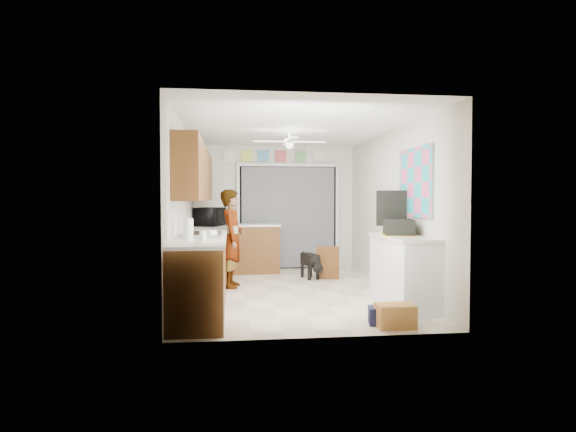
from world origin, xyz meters
name	(u,v)px	position (x,y,z in m)	size (l,w,h in m)	color
floor	(291,291)	(0.00, 0.00, 0.00)	(5.00, 5.00, 0.00)	beige
ceiling	(291,129)	(0.00, 0.00, 2.50)	(5.00, 5.00, 0.00)	white
wall_back	(276,208)	(0.00, 2.50, 1.25)	(3.20, 3.20, 0.00)	beige
wall_front	(322,216)	(0.00, -2.50, 1.25)	(3.20, 3.20, 0.00)	beige
wall_left	(185,211)	(-1.60, 0.00, 1.25)	(5.00, 5.00, 0.00)	beige
wall_right	(392,210)	(1.60, 0.00, 1.25)	(5.00, 5.00, 0.00)	beige
left_base_cabinets	(206,264)	(-1.30, 0.00, 0.45)	(0.60, 4.80, 0.90)	brown
left_countertop	(206,233)	(-1.29, 0.00, 0.92)	(0.62, 4.80, 0.04)	white
upper_cabinets	(197,175)	(-1.44, 0.20, 1.80)	(0.32, 4.00, 0.80)	brown
sink_basin	(202,235)	(-1.29, -1.00, 0.95)	(0.50, 0.76, 0.06)	silver
faucet	(187,228)	(-1.48, -1.00, 1.05)	(0.03, 0.03, 0.22)	silver
peninsula_base	(253,249)	(-0.50, 2.00, 0.45)	(1.00, 0.60, 0.90)	brown
peninsula_top	(253,225)	(-0.50, 2.00, 0.92)	(1.04, 0.64, 0.04)	white
back_opening_recess	(288,217)	(0.25, 2.47, 1.05)	(2.00, 0.06, 2.10)	black
curtain_panel	(288,217)	(0.25, 2.43, 1.05)	(1.90, 0.03, 2.05)	slate
door_trim_left	(238,218)	(-0.77, 2.44, 1.05)	(0.06, 0.04, 2.10)	white
door_trim_right	(337,217)	(1.27, 2.44, 1.05)	(0.06, 0.04, 2.10)	white
door_trim_head	(288,165)	(0.25, 2.44, 2.12)	(2.10, 0.04, 0.06)	white
header_frame_0	(246,156)	(-0.60, 2.47, 2.30)	(0.22, 0.02, 0.22)	#D8E54C
header_frame_1	(264,156)	(-0.25, 2.47, 2.30)	(0.22, 0.02, 0.22)	#4C91CC
header_frame_2	(281,156)	(0.10, 2.47, 2.30)	(0.22, 0.02, 0.22)	#C94B56
header_frame_3	(300,156)	(0.50, 2.47, 2.30)	(0.22, 0.02, 0.22)	#6BAE63
header_frame_4	(319,157)	(0.90, 2.47, 2.30)	(0.22, 0.02, 0.22)	silver
route66_sign	(229,156)	(-0.95, 2.47, 2.30)	(0.22, 0.02, 0.26)	silver
right_counter_base	(403,272)	(1.35, -1.20, 0.45)	(0.50, 1.40, 0.90)	white
right_counter_top	(403,237)	(1.34, -1.20, 0.92)	(0.54, 1.44, 0.04)	white
abstract_painting	(415,182)	(1.58, -1.00, 1.65)	(0.03, 1.15, 0.95)	#E75586
ceiling_fan	(290,142)	(0.00, 0.20, 2.32)	(1.14, 1.14, 0.24)	white
microwave	(210,217)	(-1.29, 1.40, 1.11)	(0.60, 0.41, 0.33)	black
cup	(212,234)	(-1.15, -1.32, 0.99)	(0.13, 0.13, 0.10)	white
jar_b	(203,235)	(-1.24, -1.67, 1.00)	(0.08, 0.08, 0.12)	silver
paper_towel_roll	(188,230)	(-1.41, -1.65, 1.07)	(0.12, 0.12, 0.26)	white
suitcase	(398,227)	(1.32, -1.08, 1.05)	(0.37, 0.49, 0.21)	black
suitcase_rim	(398,235)	(1.32, -1.08, 0.94)	(0.44, 0.58, 0.02)	yellow
suitcase_lid	(391,208)	(1.32, -0.79, 1.30)	(0.42, 0.03, 0.50)	black
cardboard_box	(395,316)	(0.88, -2.20, 0.13)	(0.41, 0.31, 0.26)	#C9893F
navy_crate	(383,316)	(0.79, -2.06, 0.10)	(0.32, 0.26, 0.19)	#141834
cabinet_door_panel	(328,263)	(0.78, 0.98, 0.30)	(0.40, 0.03, 0.60)	brown
man	(232,238)	(-0.90, 0.47, 0.79)	(0.57, 0.38, 1.58)	white
dog	(310,265)	(0.48, 1.15, 0.25)	(0.27, 0.64, 0.50)	black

